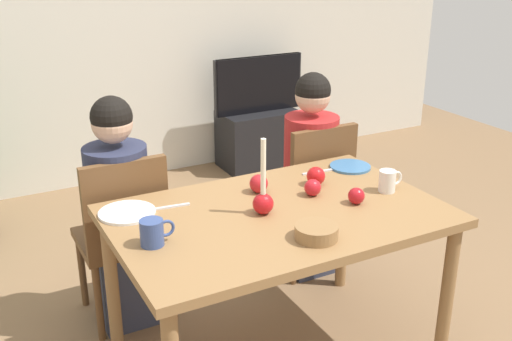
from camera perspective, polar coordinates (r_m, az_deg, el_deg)
name	(u,v)px	position (r m, az deg, el deg)	size (l,w,h in m)	color
back_wall	(105,15)	(4.80, -13.98, 14.02)	(6.40, 0.10, 2.60)	beige
dining_table	(278,229)	(2.62, 2.06, -5.55)	(1.40, 0.90, 0.75)	olive
chair_left	(123,231)	(3.02, -12.37, -5.53)	(0.40, 0.40, 0.90)	brown
chair_right	(313,190)	(3.43, 5.35, -1.80)	(0.40, 0.40, 0.90)	brown
person_left_child	(120,217)	(3.02, -12.62, -4.31)	(0.30, 0.30, 1.17)	#33384C
person_right_child	(310,178)	(3.43, 5.08, -0.73)	(0.30, 0.30, 1.17)	#33384C
tv_stand	(258,139)	(5.16, 0.23, 3.00)	(0.64, 0.40, 0.48)	black
tv	(258,84)	(5.03, 0.23, 8.10)	(0.79, 0.05, 0.46)	black
candle_centerpiece	(263,199)	(2.54, 0.67, -2.66)	(0.09, 0.09, 0.33)	red
plate_left	(127,213)	(2.62, -12.01, -3.88)	(0.24, 0.24, 0.01)	white
plate_right	(350,167)	(3.10, 8.84, 0.36)	(0.21, 0.21, 0.01)	teal
mug_left	(153,232)	(2.32, -9.67, -5.75)	(0.14, 0.09, 0.10)	#33477F
mug_right	(388,181)	(2.83, 12.28, -0.95)	(0.12, 0.08, 0.10)	silver
fork_left	(169,207)	(2.64, -8.15, -3.40)	(0.18, 0.01, 0.01)	silver
fork_right	(319,172)	(3.02, 5.91, -0.11)	(0.18, 0.01, 0.01)	silver
bowl_walnuts	(316,232)	(2.36, 5.68, -5.77)	(0.17, 0.17, 0.05)	olive
apple_near_candle	(356,196)	(2.68, 9.40, -2.36)	(0.07, 0.07, 0.07)	#AC141B
apple_by_left_plate	(259,184)	(2.76, 0.26, -1.23)	(0.09, 0.09, 0.09)	#B41A21
apple_by_right_mug	(313,187)	(2.74, 5.34, -1.60)	(0.08, 0.08, 0.08)	red
apple_far_edge	(316,176)	(2.85, 5.65, -0.52)	(0.09, 0.09, 0.09)	red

